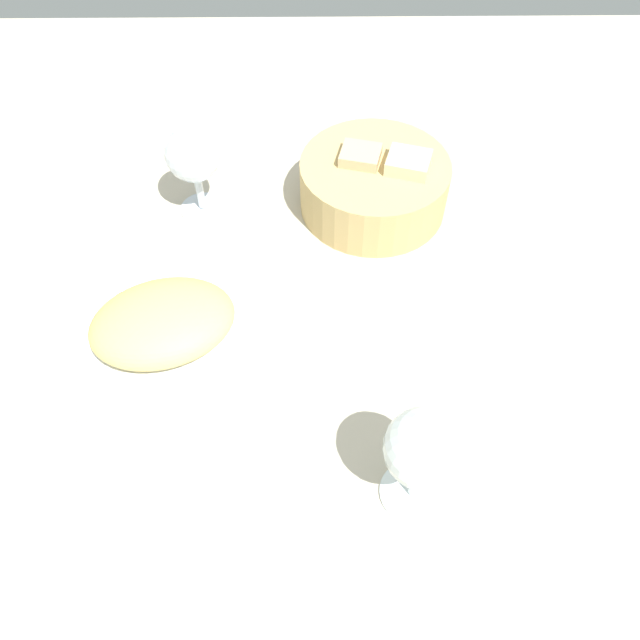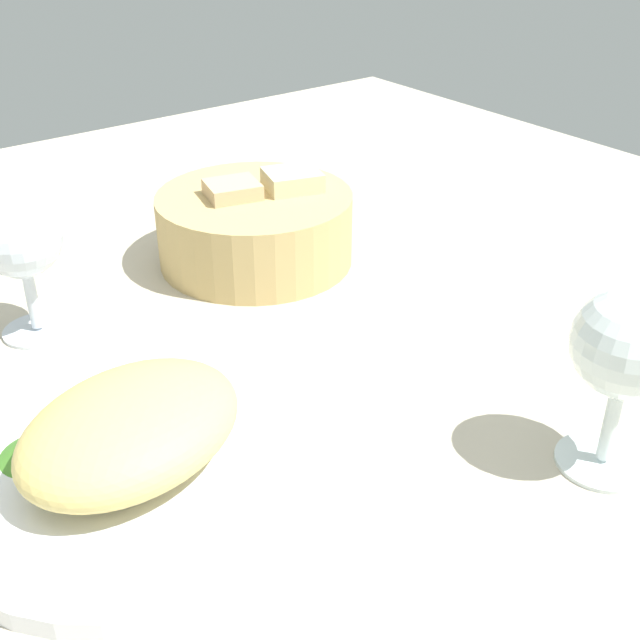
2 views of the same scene
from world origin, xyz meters
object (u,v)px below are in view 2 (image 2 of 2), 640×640
Objects in this scene: plate at (137,469)px; bread_basket at (256,226)px; wine_glass_far at (21,243)px; wine_glass_near at (627,352)px.

plate is 1.35× the size of bread_basket.
bread_basket is 1.54× the size of wine_glass_far.
wine_glass_far reaches higher than bread_basket.
bread_basket is 40.81cm from wine_glass_near.
wine_glass_near is 46.84cm from wine_glass_far.
wine_glass_far is at bearing 86.04° from plate.
plate is at bearing -137.26° from bread_basket.
wine_glass_near reaches higher than bread_basket.
wine_glass_near reaches higher than wine_glass_far.
bread_basket is (24.45, 22.59, 3.05)cm from plate.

